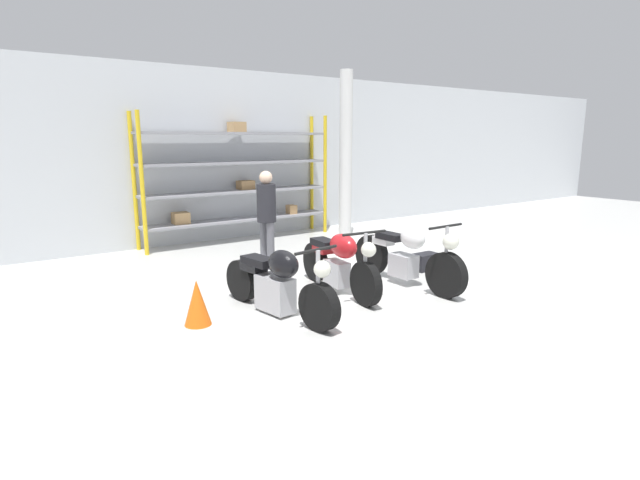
{
  "coord_description": "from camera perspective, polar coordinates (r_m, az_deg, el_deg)",
  "views": [
    {
      "loc": [
        -4.12,
        -5.49,
        2.17
      ],
      "look_at": [
        0.0,
        0.4,
        0.7
      ],
      "focal_mm": 28.0,
      "sensor_mm": 36.0,
      "label": 1
    }
  ],
  "objects": [
    {
      "name": "ground_plane",
      "position": [
        7.2,
        1.83,
        -5.99
      ],
      "size": [
        30.0,
        30.0,
        0.0
      ],
      "primitive_type": "plane",
      "color": "silver"
    },
    {
      "name": "support_pillar",
      "position": [
        11.07,
        2.96,
        9.62
      ],
      "size": [
        0.28,
        0.28,
        3.6
      ],
      "color": "silver",
      "rests_on": "ground_plane"
    },
    {
      "name": "motorcycle_red",
      "position": [
        7.08,
        2.22,
        -2.47
      ],
      "size": [
        0.66,
        1.96,
        0.99
      ],
      "rotation": [
        0.0,
        0.0,
        -1.67
      ],
      "color": "black",
      "rests_on": "ground_plane"
    },
    {
      "name": "back_wall",
      "position": [
        10.89,
        -12.88,
        9.31
      ],
      "size": [
        30.0,
        0.08,
        3.6
      ],
      "color": "silver",
      "rests_on": "ground_plane"
    },
    {
      "name": "person_browsing",
      "position": [
        8.37,
        -6.13,
        3.22
      ],
      "size": [
        0.37,
        0.37,
        1.65
      ],
      "rotation": [
        0.0,
        0.0,
        3.32
      ],
      "color": "#595960",
      "rests_on": "ground_plane"
    },
    {
      "name": "motorcycle_white",
      "position": [
        7.54,
        9.97,
        -1.89
      ],
      "size": [
        0.65,
        2.17,
        1.01
      ],
      "rotation": [
        0.0,
        0.0,
        -1.55
      ],
      "color": "black",
      "rests_on": "ground_plane"
    },
    {
      "name": "traffic_cone",
      "position": [
        6.08,
        -13.86,
        -6.95
      ],
      "size": [
        0.32,
        0.32,
        0.55
      ],
      "color": "orange",
      "rests_on": "ground_plane"
    },
    {
      "name": "shelving_rack",
      "position": [
        10.8,
        -9.46,
        7.04
      ],
      "size": [
        4.23,
        0.63,
        2.67
      ],
      "color": "gold",
      "rests_on": "ground_plane"
    },
    {
      "name": "motorcycle_black",
      "position": [
        6.23,
        -4.85,
        -4.97
      ],
      "size": [
        0.64,
        2.08,
        0.96
      ],
      "rotation": [
        0.0,
        0.0,
        -1.42
      ],
      "color": "black",
      "rests_on": "ground_plane"
    },
    {
      "name": "toolbox",
      "position": [
        8.55,
        11.95,
        -2.44
      ],
      "size": [
        0.44,
        0.26,
        0.28
      ],
      "color": "black",
      "rests_on": "ground_plane"
    }
  ]
}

